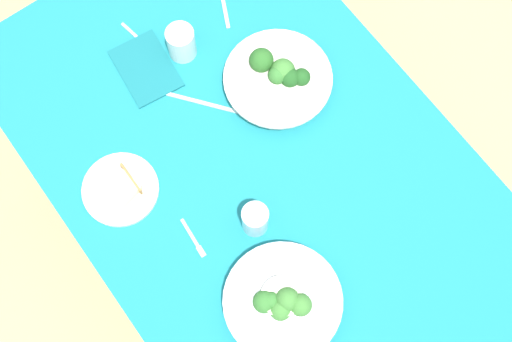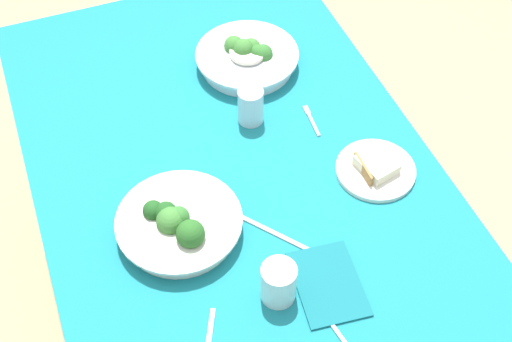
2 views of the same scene
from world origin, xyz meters
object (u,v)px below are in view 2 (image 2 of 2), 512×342
(broccoli_bowl_far, at_px, (247,57))
(bread_side_plate, at_px, (376,168))
(water_glass_center, at_px, (251,106))
(table_knife_left, at_px, (271,232))
(broccoli_bowl_near, at_px, (178,224))
(fork_by_far_bowl, at_px, (311,119))
(fork_by_near_bowl, at_px, (334,328))
(napkin_folded_upper, at_px, (328,284))
(water_glass_side, at_px, (279,283))

(broccoli_bowl_far, relative_size, bread_side_plate, 1.46)
(water_glass_center, relative_size, table_knife_left, 0.49)
(bread_side_plate, bearing_deg, broccoli_bowl_near, -89.90)
(broccoli_bowl_far, height_order, bread_side_plate, broccoli_bowl_far)
(bread_side_plate, bearing_deg, table_knife_left, -75.93)
(broccoli_bowl_near, height_order, fork_by_far_bowl, broccoli_bowl_near)
(fork_by_near_bowl, xyz_separation_m, napkin_folded_upper, (-0.10, 0.03, 0.00))
(broccoli_bowl_far, height_order, water_glass_center, water_glass_center)
(broccoli_bowl_near, bearing_deg, bread_side_plate, 90.10)
(broccoli_bowl_far, xyz_separation_m, napkin_folded_upper, (0.70, -0.08, -0.03))
(bread_side_plate, distance_m, water_glass_side, 0.41)
(water_glass_center, xyz_separation_m, napkin_folded_upper, (0.51, -0.02, -0.05))
(water_glass_side, distance_m, table_knife_left, 0.16)
(broccoli_bowl_far, relative_size, water_glass_side, 2.90)
(water_glass_center, distance_m, fork_by_far_bowl, 0.16)
(napkin_folded_upper, bearing_deg, fork_by_far_bowl, 160.43)
(water_glass_side, distance_m, fork_by_far_bowl, 0.51)
(broccoli_bowl_far, height_order, table_knife_left, broccoli_bowl_far)
(broccoli_bowl_near, xyz_separation_m, fork_by_near_bowl, (0.33, 0.22, -0.03))
(bread_side_plate, distance_m, water_glass_center, 0.34)
(water_glass_center, bearing_deg, broccoli_bowl_far, 161.73)
(broccoli_bowl_near, xyz_separation_m, water_glass_side, (0.22, 0.14, 0.02))
(broccoli_bowl_far, xyz_separation_m, fork_by_far_bowl, (0.25, 0.08, -0.03))
(water_glass_side, xyz_separation_m, fork_by_near_bowl, (0.11, 0.08, -0.05))
(fork_by_near_bowl, height_order, table_knife_left, same)
(broccoli_bowl_near, relative_size, napkin_folded_upper, 1.49)
(bread_side_plate, bearing_deg, fork_by_near_bowl, -38.10)
(water_glass_side, bearing_deg, broccoli_bowl_near, -147.11)
(broccoli_bowl_far, distance_m, fork_by_far_bowl, 0.26)
(water_glass_center, distance_m, table_knife_left, 0.35)
(fork_by_near_bowl, relative_size, napkin_folded_upper, 0.51)
(water_glass_side, bearing_deg, fork_by_far_bowl, 148.44)
(water_glass_center, relative_size, fork_by_far_bowl, 0.90)
(water_glass_center, xyz_separation_m, fork_by_near_bowl, (0.60, -0.05, -0.05))
(water_glass_center, height_order, table_knife_left, water_glass_center)
(broccoli_bowl_near, bearing_deg, fork_by_far_bowl, 117.15)
(table_knife_left, bearing_deg, fork_by_near_bowl, -31.36)
(water_glass_center, bearing_deg, water_glass_side, -14.32)
(water_glass_center, relative_size, water_glass_side, 1.02)
(water_glass_center, bearing_deg, fork_by_far_bowl, 68.20)
(broccoli_bowl_far, relative_size, fork_by_far_bowl, 2.56)
(table_knife_left, xyz_separation_m, napkin_folded_upper, (0.17, 0.06, 0.00))
(fork_by_far_bowl, relative_size, napkin_folded_upper, 0.58)
(broccoli_bowl_far, xyz_separation_m, broccoli_bowl_near, (0.46, -0.33, 0.00))
(broccoli_bowl_near, bearing_deg, table_knife_left, 69.02)
(fork_by_near_bowl, height_order, napkin_folded_upper, napkin_folded_upper)
(bread_side_plate, bearing_deg, fork_by_far_bowl, -160.88)
(broccoli_bowl_far, xyz_separation_m, bread_side_plate, (0.46, 0.15, -0.02))
(broccoli_bowl_near, distance_m, fork_by_far_bowl, 0.46)
(fork_by_near_bowl, bearing_deg, bread_side_plate, -47.46)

